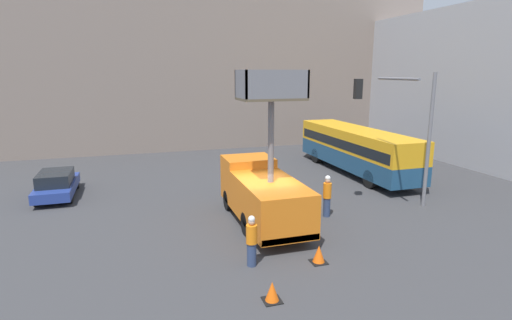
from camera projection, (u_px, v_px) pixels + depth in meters
name	position (u px, v px, depth m)	size (l,w,h in m)	color
ground_plane	(264.00, 229.00, 16.93)	(120.00, 120.00, 0.00)	#38383A
building_backdrop_far	(185.00, 67.00, 37.19)	(44.00, 10.00, 13.96)	gray
utility_truck	(262.00, 190.00, 17.29)	(2.50, 6.49, 6.59)	orange
city_bus	(356.00, 147.00, 26.14)	(2.53, 11.27, 2.90)	navy
traffic_light_pole	(405.00, 118.00, 18.76)	(3.97, 3.71, 6.51)	slate
road_worker_near_truck	(252.00, 241.00, 13.50)	(0.38, 0.38, 1.80)	navy
road_worker_directing	(327.00, 196.00, 18.19)	(0.38, 0.38, 1.94)	navy
traffic_cone_near_truck	(319.00, 255.00, 13.86)	(0.55, 0.55, 0.63)	black
traffic_cone_mid_road	(272.00, 292.00, 11.50)	(0.53, 0.53, 0.60)	black
parked_car_curbside	(57.00, 184.00, 21.10)	(1.79, 4.38, 1.41)	navy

